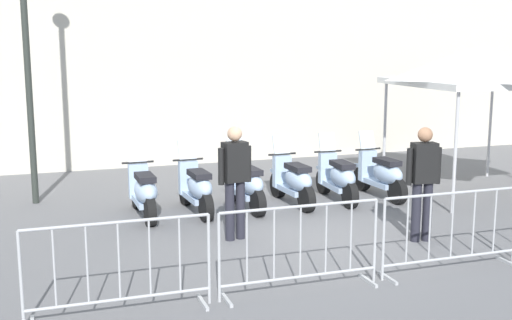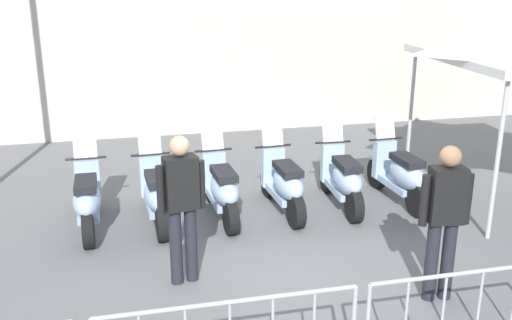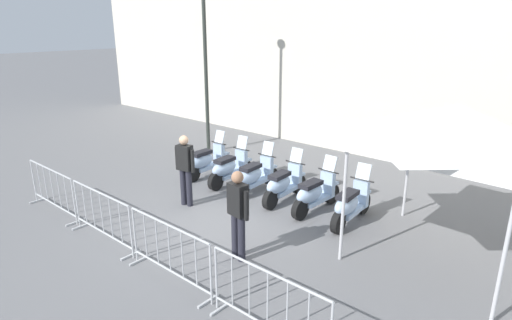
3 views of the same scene
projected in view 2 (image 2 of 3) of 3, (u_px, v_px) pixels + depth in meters
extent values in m
plane|color=slate|center=(291.00, 284.00, 6.70)|extent=(120.00, 120.00, 0.00)
cylinder|color=black|center=(90.00, 196.00, 8.65)|extent=(0.17, 0.49, 0.48)
cylinder|color=black|center=(88.00, 230.00, 7.51)|extent=(0.17, 0.49, 0.48)
cube|color=#A8C1E0|center=(89.00, 209.00, 8.07)|extent=(0.33, 0.88, 0.10)
ellipsoid|color=#A8C1E0|center=(87.00, 200.00, 7.74)|extent=(0.41, 0.86, 0.40)
cube|color=black|center=(85.00, 184.00, 7.70)|extent=(0.32, 0.62, 0.10)
cube|color=#A8C1E0|center=(88.00, 180.00, 8.38)|extent=(0.35, 0.16, 0.60)
cylinder|color=black|center=(86.00, 158.00, 8.28)|extent=(0.56, 0.07, 0.04)
cube|color=silver|center=(85.00, 145.00, 8.27)|extent=(0.33, 0.16, 0.35)
cube|color=#A8C1E0|center=(88.00, 179.00, 8.57)|extent=(0.22, 0.33, 0.06)
cylinder|color=black|center=(151.00, 191.00, 8.83)|extent=(0.19, 0.49, 0.48)
cylinder|color=black|center=(162.00, 224.00, 7.69)|extent=(0.19, 0.49, 0.48)
cube|color=#A8C1E0|center=(156.00, 204.00, 8.25)|extent=(0.36, 0.89, 0.10)
ellipsoid|color=#A8C1E0|center=(158.00, 195.00, 7.92)|extent=(0.44, 0.87, 0.40)
cube|color=black|center=(157.00, 179.00, 7.88)|extent=(0.34, 0.62, 0.10)
cube|color=#A8C1E0|center=(152.00, 176.00, 8.56)|extent=(0.35, 0.17, 0.60)
cylinder|color=black|center=(150.00, 154.00, 8.46)|extent=(0.56, 0.09, 0.04)
cube|color=silver|center=(149.00, 141.00, 8.45)|extent=(0.33, 0.17, 0.35)
cube|color=#A8C1E0|center=(150.00, 174.00, 8.74)|extent=(0.23, 0.34, 0.06)
cylinder|color=black|center=(212.00, 187.00, 9.02)|extent=(0.19, 0.49, 0.48)
cylinder|color=black|center=(231.00, 218.00, 7.89)|extent=(0.19, 0.49, 0.48)
cube|color=#A8C1E0|center=(220.00, 198.00, 8.45)|extent=(0.37, 0.89, 0.10)
ellipsoid|color=#A8C1E0|center=(225.00, 189.00, 8.12)|extent=(0.44, 0.87, 0.40)
cube|color=black|center=(224.00, 174.00, 8.08)|extent=(0.34, 0.62, 0.10)
cube|color=#A8C1E0|center=(214.00, 171.00, 8.76)|extent=(0.35, 0.17, 0.60)
cylinder|color=black|center=(213.00, 150.00, 8.66)|extent=(0.56, 0.09, 0.04)
cube|color=silver|center=(212.00, 137.00, 8.65)|extent=(0.33, 0.17, 0.35)
cube|color=#A8C1E0|center=(211.00, 170.00, 8.94)|extent=(0.23, 0.34, 0.06)
cylinder|color=black|center=(269.00, 182.00, 9.22)|extent=(0.19, 0.49, 0.48)
cylinder|color=black|center=(296.00, 211.00, 8.09)|extent=(0.19, 0.49, 0.48)
cube|color=#A8C1E0|center=(282.00, 193.00, 8.65)|extent=(0.37, 0.89, 0.10)
ellipsoid|color=#A8C1E0|center=(288.00, 184.00, 8.32)|extent=(0.44, 0.87, 0.40)
cube|color=black|center=(288.00, 169.00, 8.28)|extent=(0.34, 0.63, 0.10)
cube|color=#A8C1E0|center=(273.00, 167.00, 8.96)|extent=(0.35, 0.17, 0.60)
cylinder|color=black|center=(273.00, 146.00, 8.86)|extent=(0.56, 0.09, 0.04)
cube|color=silver|center=(272.00, 134.00, 8.85)|extent=(0.33, 0.17, 0.35)
cube|color=#A8C1E0|center=(269.00, 166.00, 9.14)|extent=(0.23, 0.34, 0.06)
cylinder|color=black|center=(328.00, 177.00, 9.43)|extent=(0.14, 0.48, 0.48)
cylinder|color=black|center=(354.00, 206.00, 8.27)|extent=(0.14, 0.48, 0.48)
cube|color=#A8C1E0|center=(340.00, 188.00, 8.84)|extent=(0.28, 0.87, 0.10)
ellipsoid|color=#A8C1E0|center=(347.00, 179.00, 8.51)|extent=(0.36, 0.84, 0.40)
cube|color=black|center=(347.00, 164.00, 8.47)|extent=(0.28, 0.60, 0.10)
cube|color=#A8C1E0|center=(332.00, 162.00, 9.16)|extent=(0.34, 0.14, 0.60)
cylinder|color=black|center=(333.00, 142.00, 9.06)|extent=(0.56, 0.04, 0.04)
cube|color=silver|center=(332.00, 130.00, 9.05)|extent=(0.32, 0.14, 0.35)
cube|color=#A8C1E0|center=(328.00, 161.00, 9.35)|extent=(0.20, 0.32, 0.06)
cylinder|color=black|center=(377.00, 173.00, 9.61)|extent=(0.19, 0.49, 0.48)
cylinder|color=black|center=(418.00, 200.00, 8.48)|extent=(0.19, 0.49, 0.48)
cube|color=#A8C1E0|center=(396.00, 184.00, 9.03)|extent=(0.37, 0.89, 0.10)
ellipsoid|color=#A8C1E0|center=(407.00, 175.00, 8.70)|extent=(0.44, 0.87, 0.40)
cube|color=black|center=(407.00, 160.00, 8.66)|extent=(0.34, 0.63, 0.10)
cube|color=#A8C1E0|center=(384.00, 159.00, 9.34)|extent=(0.35, 0.17, 0.60)
cylinder|color=black|center=(385.00, 139.00, 9.24)|extent=(0.56, 0.09, 0.04)
cube|color=silver|center=(385.00, 127.00, 9.23)|extent=(0.33, 0.17, 0.35)
cube|color=#A8C1E0|center=(378.00, 158.00, 9.53)|extent=(0.23, 0.34, 0.06)
cylinder|color=#B2B5B7|center=(230.00, 302.00, 4.37)|extent=(2.00, 0.13, 0.04)
cylinder|color=#B2B5B7|center=(484.00, 271.00, 4.82)|extent=(2.00, 0.13, 0.04)
cylinder|color=#B2B5B7|center=(478.00, 317.00, 4.96)|extent=(0.02, 0.02, 0.87)
cylinder|color=#B2B5B7|center=(512.00, 312.00, 5.03)|extent=(0.02, 0.02, 0.87)
cylinder|color=#23232D|center=(191.00, 244.00, 6.66)|extent=(0.14, 0.14, 0.90)
cylinder|color=#23232D|center=(176.00, 247.00, 6.59)|extent=(0.14, 0.14, 0.90)
cube|color=black|center=(181.00, 183.00, 6.39)|extent=(0.40, 0.30, 0.60)
sphere|color=tan|center=(179.00, 146.00, 6.26)|extent=(0.22, 0.22, 0.22)
cylinder|color=black|center=(201.00, 184.00, 6.50)|extent=(0.09, 0.09, 0.55)
cylinder|color=black|center=(161.00, 190.00, 6.32)|extent=(0.09, 0.09, 0.55)
cylinder|color=#23232D|center=(448.00, 260.00, 6.28)|extent=(0.14, 0.14, 0.90)
cylinder|color=#23232D|center=(431.00, 261.00, 6.26)|extent=(0.14, 0.14, 0.90)
cube|color=black|center=(447.00, 195.00, 6.04)|extent=(0.38, 0.25, 0.60)
sphere|color=#9E7051|center=(451.00, 156.00, 5.91)|extent=(0.22, 0.22, 0.22)
cylinder|color=black|center=(467.00, 199.00, 6.08)|extent=(0.09, 0.09, 0.55)
cylinder|color=black|center=(425.00, 201.00, 6.03)|extent=(0.09, 0.09, 0.55)
cylinder|color=silver|center=(497.00, 161.00, 7.52)|extent=(0.06, 0.06, 2.15)
cylinder|color=silver|center=(411.00, 115.00, 9.95)|extent=(0.06, 0.06, 2.15)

